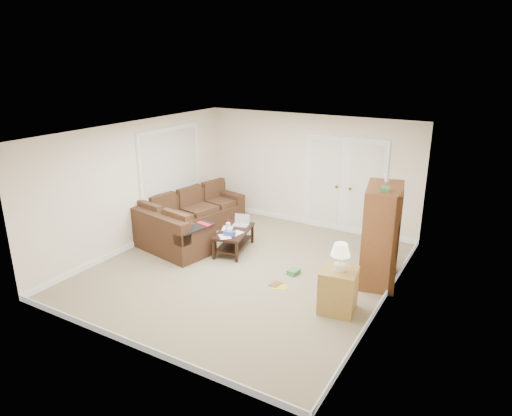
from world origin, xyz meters
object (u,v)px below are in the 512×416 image
Objects in this scene: tv_armoire at (381,234)px; side_cabinet at (338,287)px; sectional_sofa at (186,222)px; coffee_table at (234,239)px.

tv_armoire is 1.64× the size of side_cabinet.
sectional_sofa is 1.29m from coffee_table.
coffee_table is 0.65× the size of tv_armoire.
side_cabinet is at bearing -6.63° from sectional_sofa.
tv_armoire is at bearing 12.06° from sectional_sofa.
coffee_table is at bearing 148.61° from side_cabinet.
sectional_sofa is at bearing 162.75° from coffee_table.
sectional_sofa is 2.67× the size of side_cabinet.
coffee_table is at bearing 6.69° from sectional_sofa.
coffee_table is 2.88m from tv_armoire.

